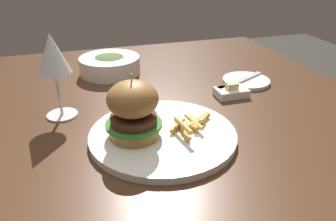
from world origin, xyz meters
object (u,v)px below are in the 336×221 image
Objects in this scene: main_plate at (163,135)px; burger_sandwich at (133,110)px; soup_bowl at (111,64)px; wine_glass at (53,57)px; bread_plate at (246,81)px; butter_dish at (231,92)px; table_knife at (236,82)px.

burger_sandwich is (-0.06, 0.00, 0.06)m from main_plate.
main_plate is 1.65× the size of soup_bowl.
main_plate is 0.40m from soup_bowl.
wine_glass is 0.52m from bread_plate.
burger_sandwich is at bearing -49.25° from wine_glass.
burger_sandwich reaches higher than main_plate.
burger_sandwich is 0.98× the size of bread_plate.
bread_plate is at bearing 30.18° from burger_sandwich.
bread_plate is 0.73× the size of soup_bowl.
bread_plate is at bearing 40.71° from butter_dish.
table_knife reaches higher than main_plate.
wine_glass is 2.33× the size of butter_dish.
main_plate is 0.08m from burger_sandwich.
soup_bowl is (-0.27, 0.26, 0.02)m from butter_dish.
wine_glass is at bearing -173.67° from bread_plate.
burger_sandwich reaches higher than table_knife.
butter_dish is at bearing 26.54° from burger_sandwich.
butter_dish is at bearing -2.17° from wine_glass.
butter_dish reaches higher than bread_plate.
bread_plate is 0.11m from butter_dish.
butter_dish reaches higher than main_plate.
main_plate is 3.64× the size of butter_dish.
butter_dish is at bearing -43.90° from soup_bowl.
burger_sandwich is at bearing -149.82° from bread_plate.
butter_dish is at bearing -128.40° from table_knife.
main_plate is 0.37m from bread_plate.
soup_bowl reaches higher than table_knife.
main_plate is at bearing -144.96° from bread_plate.
table_knife is (-0.04, -0.02, 0.01)m from bread_plate.
main_plate is at bearing -147.27° from butter_dish.
bread_plate is 0.05m from table_knife.
butter_dish is (-0.04, -0.05, -0.00)m from table_knife.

